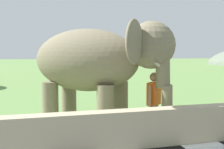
% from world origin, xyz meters
% --- Properties ---
extents(barrier_parapet, '(28.00, 0.36, 1.00)m').
position_xyz_m(barrier_parapet, '(2.00, 3.99, 0.50)').
color(barrier_parapet, tan).
rests_on(barrier_parapet, ground_plane).
extents(elephant, '(3.90, 3.75, 2.93)m').
position_xyz_m(elephant, '(2.84, 5.95, 1.91)').
color(elephant, '#7B7057').
rests_on(elephant, ground_plane).
extents(person_handler, '(0.55, 0.52, 1.66)m').
position_xyz_m(person_handler, '(4.20, 5.26, 0.93)').
color(person_handler, navy).
rests_on(person_handler, ground_plane).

